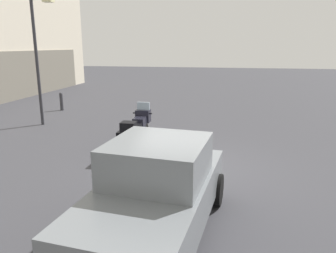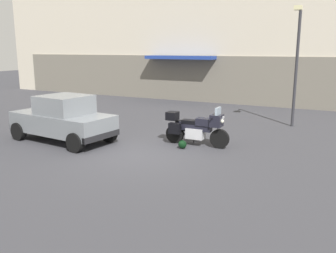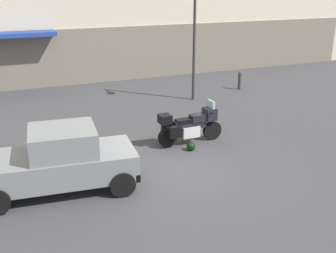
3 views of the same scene
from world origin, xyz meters
The scene contains 6 objects.
ground_plane centered at (0.00, 0.00, 0.00)m, with size 80.00×80.00×0.00m, color #38383D.
motorcycle centered at (1.27, 1.75, 0.62)m, with size 2.26×0.77×1.36m.
helmet centered at (1.05, 1.17, 0.14)m, with size 0.28×0.28×0.28m, color black.
car_hatchback_near centered at (-3.11, 0.15, 0.81)m, with size 3.99×2.14×1.64m.
streetlamp_curbside centered at (3.75, 6.31, 2.97)m, with size 0.28×0.94×4.89m.
bollard_curbside centered at (6.63, 7.18, 0.47)m, with size 0.16×0.16×0.89m.
Camera 3 is at (-4.32, -9.57, 5.04)m, focal length 44.14 mm.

